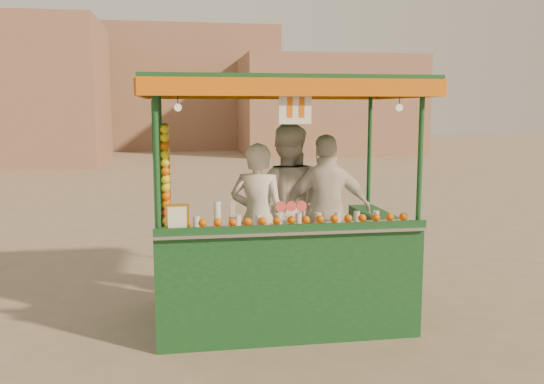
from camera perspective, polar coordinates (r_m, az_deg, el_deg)
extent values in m
plane|color=#756653|center=(6.86, -0.54, -11.86)|extent=(90.00, 90.00, 0.00)
cube|color=#83614B|center=(31.40, 5.38, 8.38)|extent=(9.00, 6.00, 5.00)
cube|color=#83614B|center=(36.40, -11.17, 9.80)|extent=(14.00, 7.00, 7.00)
cube|color=#103A1A|center=(6.73, 0.68, -10.85)|extent=(2.69, 1.65, 0.31)
cylinder|color=black|center=(6.63, -7.41, -10.94)|extent=(0.37, 0.10, 0.37)
cylinder|color=black|center=(6.94, 8.39, -10.09)|extent=(0.37, 0.10, 0.37)
cube|color=#103A1A|center=(5.93, 1.84, -7.74)|extent=(2.69, 0.31, 0.83)
cube|color=#103A1A|center=(6.57, -9.79, -6.27)|extent=(0.31, 1.34, 0.83)
cube|color=#103A1A|center=(6.96, 10.25, -5.46)|extent=(0.31, 1.34, 0.83)
cube|color=#B2B2B7|center=(5.86, 1.80, -3.62)|extent=(2.69, 0.48, 0.03)
cylinder|color=#103A1A|center=(5.51, -11.19, 2.94)|extent=(0.05, 0.05, 1.45)
cylinder|color=#103A1A|center=(6.01, 14.26, 3.26)|extent=(0.05, 0.05, 1.45)
cylinder|color=#103A1A|center=(7.06, -10.83, 4.05)|extent=(0.05, 0.05, 1.45)
cylinder|color=#103A1A|center=(7.46, 9.49, 4.29)|extent=(0.05, 0.05, 1.45)
cube|color=#103A1A|center=(6.37, 0.72, 10.65)|extent=(2.89, 1.86, 0.08)
cube|color=#CC5F0B|center=(5.45, 2.46, 10.20)|extent=(2.89, 0.04, 0.17)
cube|color=#CC5F0B|center=(7.28, -0.59, 9.68)|extent=(2.89, 0.04, 0.17)
cube|color=#CC5F0B|center=(6.28, -12.59, 9.74)|extent=(0.04, 1.86, 0.17)
cube|color=#CC5F0B|center=(6.77, 13.03, 9.60)|extent=(0.04, 1.86, 0.17)
cylinder|color=#D64341|center=(5.68, 1.87, -1.39)|extent=(0.10, 0.03, 0.10)
cube|color=#B88C22|center=(5.59, -9.23, -2.62)|extent=(0.23, 0.02, 0.29)
cube|color=white|center=(5.53, 2.27, 8.24)|extent=(0.31, 0.02, 0.31)
sphere|color=#FFE5B2|center=(5.56, -9.16, 8.15)|extent=(0.07, 0.07, 0.07)
sphere|color=#FFE5B2|center=(5.98, 12.32, 8.06)|extent=(0.07, 0.07, 0.07)
imported|color=silver|center=(6.44, -1.41, -2.60)|extent=(0.71, 0.59, 1.67)
imported|color=silver|center=(6.82, 1.40, -1.18)|extent=(1.06, 0.92, 1.86)
imported|color=silver|center=(6.66, 5.40, -1.92)|extent=(1.03, 0.43, 1.75)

